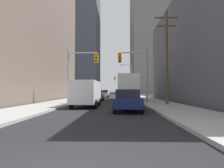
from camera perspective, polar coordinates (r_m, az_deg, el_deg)
sidewalk_left at (r=53.60m, az=-5.36°, el=-3.34°), size 3.72×160.00×0.15m
sidewalk_right at (r=53.40m, az=6.18°, el=-3.34°), size 3.72×160.00×0.15m
city_bus at (r=27.45m, az=4.69°, el=-0.88°), size 2.95×11.59×3.40m
cargo_van_white at (r=17.17m, az=-7.50°, el=-2.43°), size 2.16×5.26×2.26m
sedan_navy at (r=13.50m, az=4.48°, el=-4.78°), size 1.95×4.22×1.52m
sedan_green at (r=18.71m, az=3.66°, el=-3.97°), size 1.95×4.22×1.52m
sedan_black at (r=27.12m, az=-4.58°, el=-3.31°), size 1.95×4.25×1.52m
sedan_silver at (r=38.94m, az=-2.36°, el=-2.88°), size 1.95×4.24×1.52m
traffic_signal_near_left at (r=20.56m, az=-9.10°, el=5.30°), size 3.23×0.44×6.00m
traffic_signal_near_right at (r=20.29m, az=6.64°, el=5.36°), size 3.10×0.44×6.00m
traffic_signal_far_right at (r=56.28m, az=2.90°, el=0.78°), size 4.00×0.44×6.00m
utility_pole_right at (r=19.33m, az=15.82°, el=8.12°), size 2.20×0.28×9.04m
street_lamp_right at (r=44.03m, az=5.12°, el=2.18°), size 2.57×0.32×7.50m
building_left_far_tower at (r=96.54m, az=-9.58°, el=12.01°), size 18.45×21.62×49.12m
building_right_far_highrise at (r=98.92m, az=10.97°, el=15.44°), size 17.25×23.76×61.66m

